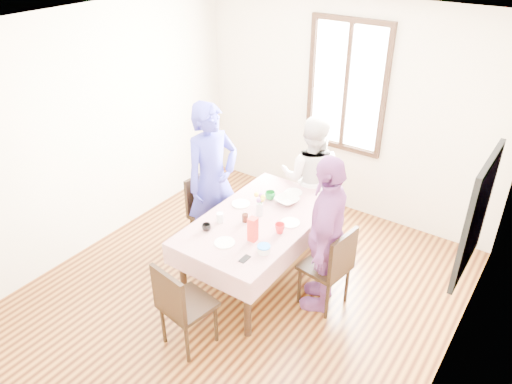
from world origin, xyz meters
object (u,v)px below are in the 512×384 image
at_px(dining_table, 259,249).
at_px(person_right, 326,234).
at_px(chair_near, 188,304).
at_px(chair_right, 325,266).
at_px(chair_far, 311,198).
at_px(chair_left, 212,215).
at_px(person_far, 311,177).
at_px(person_left, 212,181).

relative_size(dining_table, person_right, 0.99).
xyz_separation_m(dining_table, chair_near, (0.00, -1.12, 0.08)).
height_order(dining_table, person_right, person_right).
distance_m(chair_right, chair_far, 1.31).
height_order(chair_far, person_right, person_right).
relative_size(dining_table, chair_far, 1.79).
bearing_deg(person_right, chair_left, -111.39).
bearing_deg(chair_left, chair_near, 34.63).
relative_size(chair_far, person_right, 0.55).
bearing_deg(chair_far, chair_left, 45.81).
distance_m(chair_right, person_far, 1.33).
distance_m(dining_table, chair_right, 0.76).
bearing_deg(chair_near, chair_right, 66.04).
bearing_deg(person_far, chair_right, 106.70).
bearing_deg(person_right, person_far, -162.53).
bearing_deg(chair_left, person_right, 90.10).
relative_size(dining_table, person_far, 1.07).
distance_m(dining_table, person_left, 0.92).
xyz_separation_m(chair_right, person_left, (-1.49, 0.10, 0.45)).
height_order(chair_right, chair_far, same).
relative_size(chair_left, person_right, 0.55).
xyz_separation_m(dining_table, person_far, (0.00, 1.10, 0.39)).
distance_m(chair_left, chair_right, 1.51).
xyz_separation_m(dining_table, chair_far, (0.00, 1.12, 0.08)).
bearing_deg(person_far, dining_table, 71.03).
bearing_deg(chair_right, chair_left, 94.34).
bearing_deg(chair_right, dining_table, 102.07).
xyz_separation_m(chair_left, chair_right, (1.51, -0.10, 0.00)).
bearing_deg(dining_table, person_left, 168.23).
bearing_deg(person_left, chair_near, -134.27).
height_order(chair_right, person_right, person_right).
xyz_separation_m(person_left, person_right, (1.47, -0.10, -0.08)).
distance_m(chair_right, person_left, 1.56).
bearing_deg(person_far, chair_near, 71.03).
distance_m(chair_right, chair_near, 1.40).
xyz_separation_m(chair_near, person_far, (0.00, 2.22, 0.31)).
xyz_separation_m(chair_right, person_far, (-0.75, 1.05, 0.31)).
relative_size(chair_far, chair_near, 1.00).
xyz_separation_m(dining_table, person_left, (-0.73, 0.15, 0.53)).
height_order(chair_left, person_far, person_far).
bearing_deg(person_left, chair_far, -21.35).
bearing_deg(chair_far, dining_table, 83.71).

